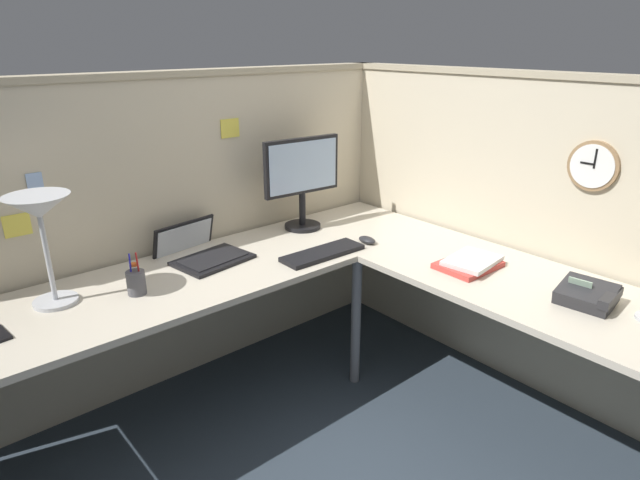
{
  "coord_description": "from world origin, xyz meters",
  "views": [
    {
      "loc": [
        -1.56,
        -1.57,
        1.72
      ],
      "look_at": [
        -0.07,
        0.17,
        0.86
      ],
      "focal_mm": 30.17,
      "sensor_mm": 36.0,
      "label": 1
    }
  ],
  "objects_px": {
    "keyboard": "(323,253)",
    "book_stack": "(470,263)",
    "office_phone": "(589,296)",
    "monitor": "(302,176)",
    "wall_clock": "(593,166)",
    "desk_lamp_dome": "(40,216)",
    "pen_cup": "(136,282)",
    "computer_mouse": "(367,240)",
    "laptop": "(200,252)"
  },
  "relations": [
    {
      "from": "book_stack",
      "to": "computer_mouse",
      "type": "bearing_deg",
      "value": 104.38
    },
    {
      "from": "computer_mouse",
      "to": "book_stack",
      "type": "distance_m",
      "value": 0.55
    },
    {
      "from": "monitor",
      "to": "wall_clock",
      "type": "height_order",
      "value": "wall_clock"
    },
    {
      "from": "office_phone",
      "to": "desk_lamp_dome",
      "type": "bearing_deg",
      "value": 139.08
    },
    {
      "from": "monitor",
      "to": "laptop",
      "type": "relative_size",
      "value": 1.17
    },
    {
      "from": "laptop",
      "to": "office_phone",
      "type": "bearing_deg",
      "value": -57.58
    },
    {
      "from": "office_phone",
      "to": "book_stack",
      "type": "relative_size",
      "value": 0.76
    },
    {
      "from": "laptop",
      "to": "keyboard",
      "type": "xyz_separation_m",
      "value": [
        0.46,
        -0.37,
        -0.01
      ]
    },
    {
      "from": "pen_cup",
      "to": "office_phone",
      "type": "relative_size",
      "value": 0.8
    },
    {
      "from": "pen_cup",
      "to": "wall_clock",
      "type": "xyz_separation_m",
      "value": [
        1.65,
        -1.04,
        0.42
      ]
    },
    {
      "from": "monitor",
      "to": "office_phone",
      "type": "bearing_deg",
      "value": -79.12
    },
    {
      "from": "office_phone",
      "to": "wall_clock",
      "type": "height_order",
      "value": "wall_clock"
    },
    {
      "from": "pen_cup",
      "to": "laptop",
      "type": "bearing_deg",
      "value": 26.15
    },
    {
      "from": "keyboard",
      "to": "pen_cup",
      "type": "relative_size",
      "value": 2.39
    },
    {
      "from": "monitor",
      "to": "pen_cup",
      "type": "relative_size",
      "value": 2.78
    },
    {
      "from": "desk_lamp_dome",
      "to": "pen_cup",
      "type": "distance_m",
      "value": 0.44
    },
    {
      "from": "wall_clock",
      "to": "office_phone",
      "type": "bearing_deg",
      "value": -148.42
    },
    {
      "from": "monitor",
      "to": "book_stack",
      "type": "bearing_deg",
      "value": -75.71
    },
    {
      "from": "pen_cup",
      "to": "office_phone",
      "type": "height_order",
      "value": "pen_cup"
    },
    {
      "from": "keyboard",
      "to": "book_stack",
      "type": "xyz_separation_m",
      "value": [
        0.42,
        -0.55,
        0.01
      ]
    },
    {
      "from": "keyboard",
      "to": "computer_mouse",
      "type": "distance_m",
      "value": 0.28
    },
    {
      "from": "computer_mouse",
      "to": "office_phone",
      "type": "height_order",
      "value": "office_phone"
    },
    {
      "from": "computer_mouse",
      "to": "office_phone",
      "type": "distance_m",
      "value": 1.06
    },
    {
      "from": "keyboard",
      "to": "book_stack",
      "type": "height_order",
      "value": "book_stack"
    },
    {
      "from": "monitor",
      "to": "office_phone",
      "type": "height_order",
      "value": "monitor"
    },
    {
      "from": "keyboard",
      "to": "computer_mouse",
      "type": "bearing_deg",
      "value": -3.61
    },
    {
      "from": "desk_lamp_dome",
      "to": "book_stack",
      "type": "relative_size",
      "value": 1.5
    },
    {
      "from": "wall_clock",
      "to": "keyboard",
      "type": "bearing_deg",
      "value": 132.62
    },
    {
      "from": "keyboard",
      "to": "office_phone",
      "type": "xyz_separation_m",
      "value": [
        0.46,
        -1.07,
        0.03
      ]
    },
    {
      "from": "desk_lamp_dome",
      "to": "book_stack",
      "type": "xyz_separation_m",
      "value": [
        1.55,
        -0.86,
        -0.34
      ]
    },
    {
      "from": "monitor",
      "to": "keyboard",
      "type": "relative_size",
      "value": 1.16
    },
    {
      "from": "wall_clock",
      "to": "book_stack",
      "type": "bearing_deg",
      "value": 140.42
    },
    {
      "from": "laptop",
      "to": "office_phone",
      "type": "distance_m",
      "value": 1.71
    },
    {
      "from": "keyboard",
      "to": "book_stack",
      "type": "relative_size",
      "value": 1.45
    },
    {
      "from": "office_phone",
      "to": "book_stack",
      "type": "distance_m",
      "value": 0.52
    },
    {
      "from": "laptop",
      "to": "keyboard",
      "type": "bearing_deg",
      "value": -39.14
    },
    {
      "from": "keyboard",
      "to": "office_phone",
      "type": "height_order",
      "value": "office_phone"
    },
    {
      "from": "desk_lamp_dome",
      "to": "wall_clock",
      "type": "bearing_deg",
      "value": -31.32
    },
    {
      "from": "desk_lamp_dome",
      "to": "book_stack",
      "type": "height_order",
      "value": "desk_lamp_dome"
    },
    {
      "from": "keyboard",
      "to": "pen_cup",
      "type": "distance_m",
      "value": 0.88
    },
    {
      "from": "monitor",
      "to": "desk_lamp_dome",
      "type": "height_order",
      "value": "monitor"
    },
    {
      "from": "monitor",
      "to": "keyboard",
      "type": "height_order",
      "value": "monitor"
    },
    {
      "from": "monitor",
      "to": "book_stack",
      "type": "relative_size",
      "value": 1.68
    },
    {
      "from": "monitor",
      "to": "book_stack",
      "type": "distance_m",
      "value": 1.0
    },
    {
      "from": "monitor",
      "to": "desk_lamp_dome",
      "type": "distance_m",
      "value": 1.32
    },
    {
      "from": "keyboard",
      "to": "computer_mouse",
      "type": "height_order",
      "value": "computer_mouse"
    },
    {
      "from": "monitor",
      "to": "wall_clock",
      "type": "xyz_separation_m",
      "value": [
        0.62,
        -1.24,
        0.18
      ]
    },
    {
      "from": "monitor",
      "to": "pen_cup",
      "type": "bearing_deg",
      "value": -169.15
    },
    {
      "from": "laptop",
      "to": "pen_cup",
      "type": "xyz_separation_m",
      "value": [
        -0.4,
        -0.19,
        0.03
      ]
    },
    {
      "from": "monitor",
      "to": "computer_mouse",
      "type": "xyz_separation_m",
      "value": [
        0.1,
        -0.4,
        -0.28
      ]
    }
  ]
}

